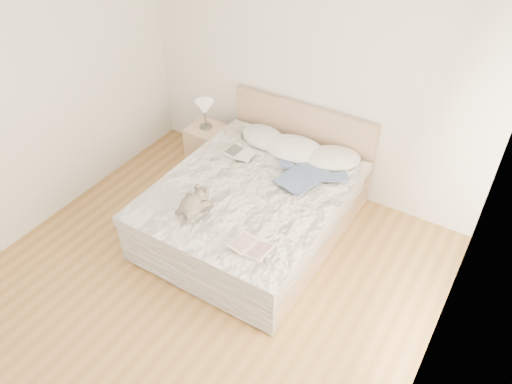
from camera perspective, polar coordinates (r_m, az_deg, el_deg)
floor at (r=4.70m, az=-7.91°, el=-12.48°), size 4.00×4.50×0.00m
ceiling at (r=3.10m, az=-12.54°, el=20.36°), size 4.00×4.50×0.00m
wall_back at (r=5.35m, az=6.11°, el=13.43°), size 4.00×0.02×2.70m
wall_right at (r=3.13m, az=20.44°, el=-11.68°), size 0.02×4.50×2.70m
window at (r=3.27m, az=22.02°, el=-6.86°), size 0.02×1.30×1.10m
bed at (r=5.13m, az=-0.04°, el=-1.52°), size 1.72×2.14×1.00m
nightstand at (r=6.03m, az=-5.35°, el=4.98°), size 0.47×0.42×0.56m
table_lamp at (r=5.78m, az=-5.88°, el=9.43°), size 0.22×0.22×0.34m
pillow_left at (r=5.55m, az=0.85°, el=6.31°), size 0.65×0.54×0.17m
pillow_middle at (r=5.38m, az=4.36°, el=4.96°), size 0.71×0.54×0.20m
pillow_right at (r=5.28m, az=8.69°, el=3.87°), size 0.72×0.66×0.18m
blouse at (r=5.00m, az=5.31°, el=1.74°), size 0.66×0.69×0.02m
photo_book at (r=5.31m, az=-1.79°, el=4.42°), size 0.34×0.24×0.02m
childrens_book at (r=4.24m, az=-0.55°, el=-6.32°), size 0.37×0.27×0.02m
teddy_bear at (r=4.60m, az=-7.44°, el=-1.96°), size 0.25×0.34×0.17m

